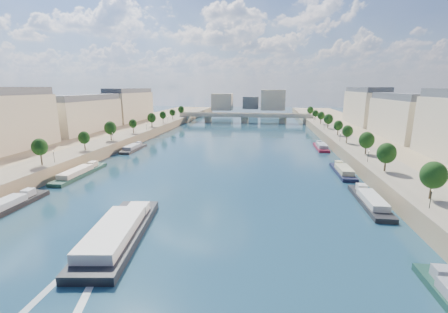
% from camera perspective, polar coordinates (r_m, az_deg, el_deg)
% --- Properties ---
extents(ground, '(700.00, 700.00, 0.00)m').
position_cam_1_polar(ground, '(124.22, -0.55, -0.87)').
color(ground, '#0E2A3E').
rests_on(ground, ground).
extents(quay_left, '(44.00, 520.00, 5.00)m').
position_cam_1_polar(quay_left, '(151.78, -28.54, 1.06)').
color(quay_left, '#9E8460').
rests_on(quay_left, ground).
extents(quay_right, '(44.00, 520.00, 5.00)m').
position_cam_1_polar(quay_right, '(133.81, 31.61, -0.73)').
color(quay_right, '#9E8460').
rests_on(quay_right, ground).
extents(pave_left, '(14.00, 520.00, 0.10)m').
position_cam_1_polar(pave_left, '(142.95, -23.79, 1.93)').
color(pave_left, gray).
rests_on(pave_left, quay_left).
extents(pave_right, '(14.00, 520.00, 0.10)m').
position_cam_1_polar(pave_right, '(127.95, 25.59, 0.56)').
color(pave_right, gray).
rests_on(pave_right, quay_right).
extents(trees_left, '(4.80, 268.80, 8.26)m').
position_cam_1_polar(trees_left, '(142.75, -22.89, 4.22)').
color(trees_left, '#382B1E').
rests_on(trees_left, ground).
extents(trees_right, '(4.80, 268.80, 8.26)m').
position_cam_1_polar(trees_right, '(135.87, 23.78, 3.73)').
color(trees_right, '#382B1E').
rests_on(trees_right, ground).
extents(lamps_left, '(0.36, 200.36, 4.28)m').
position_cam_1_polar(lamps_left, '(131.78, -24.48, 2.22)').
color(lamps_left, black).
rests_on(lamps_left, ground).
extents(lamps_right, '(0.36, 200.36, 4.28)m').
position_cam_1_polar(lamps_right, '(130.87, 23.19, 2.27)').
color(lamps_right, black).
rests_on(lamps_right, ground).
extents(buildings_left, '(16.00, 226.00, 23.20)m').
position_cam_1_polar(buildings_left, '(167.25, -30.26, 6.70)').
color(buildings_left, beige).
rests_on(buildings_left, ground).
extents(buildings_right, '(16.00, 226.00, 23.20)m').
position_cam_1_polar(buildings_right, '(148.04, 35.06, 5.49)').
color(buildings_right, beige).
rests_on(buildings_right, ground).
extents(skyline, '(79.00, 42.00, 22.00)m').
position_cam_1_polar(skyline, '(339.40, 5.55, 10.47)').
color(skyline, beige).
rests_on(skyline, ground).
extents(bridge, '(112.00, 12.00, 8.15)m').
position_cam_1_polar(bridge, '(258.70, 3.98, 7.56)').
color(bridge, '#C1B79E').
rests_on(bridge, ground).
extents(tour_barge, '(13.10, 32.21, 4.25)m').
position_cam_1_polar(tour_barge, '(66.01, -19.45, -13.54)').
color(tour_barge, black).
rests_on(tour_barge, ground).
extents(wake, '(11.08, 26.01, 0.04)m').
position_cam_1_polar(wake, '(54.65, -27.80, -21.88)').
color(wake, silver).
rests_on(wake, ground).
extents(moored_barges_left, '(5.00, 157.20, 3.60)m').
position_cam_1_polar(moored_barges_left, '(99.99, -32.08, -5.93)').
color(moored_barges_left, '#182335').
rests_on(moored_barges_left, ground).
extents(moored_barges_right, '(5.00, 167.98, 3.60)m').
position_cam_1_polar(moored_barges_right, '(84.49, 26.81, -8.57)').
color(moored_barges_right, black).
rests_on(moored_barges_right, ground).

